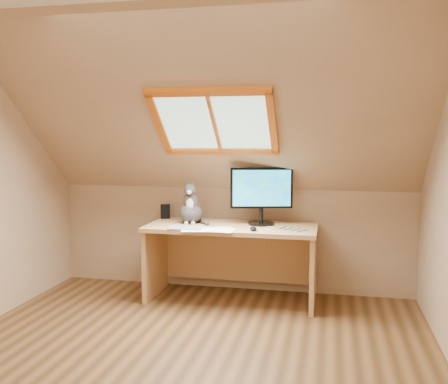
# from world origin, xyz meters

# --- Properties ---
(ground) EXTENTS (3.50, 3.50, 0.00)m
(ground) POSITION_xyz_m (0.00, 0.00, 0.00)
(ground) COLOR brown
(ground) RESTS_ON ground
(room_shell) EXTENTS (3.52, 3.52, 2.41)m
(room_shell) POSITION_xyz_m (0.00, -0.09, 1.43)
(room_shell) COLOR tan
(room_shell) RESTS_ON ground
(desk) EXTENTS (1.54, 0.67, 0.70)m
(desk) POSITION_xyz_m (0.08, 1.45, 0.48)
(desk) COLOR tan
(desk) RESTS_ON ground
(monitor) EXTENTS (0.56, 0.24, 0.52)m
(monitor) POSITION_xyz_m (0.34, 1.47, 1.00)
(monitor) COLOR black
(monitor) RESTS_ON desk
(cat) EXTENTS (0.25, 0.29, 0.40)m
(cat) POSITION_xyz_m (-0.31, 1.42, 0.85)
(cat) COLOR #413C39
(cat) RESTS_ON desk
(desk_speaker) EXTENTS (0.12, 0.12, 0.13)m
(desk_speaker) POSITION_xyz_m (-0.64, 1.63, 0.77)
(desk_speaker) COLOR black
(desk_speaker) RESTS_ON desk
(graphics_tablet) EXTENTS (0.31, 0.23, 0.01)m
(graphics_tablet) POSITION_xyz_m (-0.28, 1.15, 0.71)
(graphics_tablet) COLOR #B2B2B7
(graphics_tablet) RESTS_ON desk
(mouse) EXTENTS (0.07, 0.11, 0.03)m
(mouse) POSITION_xyz_m (0.31, 1.16, 0.72)
(mouse) COLOR black
(mouse) RESTS_ON desk
(papers) EXTENTS (0.35, 0.30, 0.01)m
(papers) POSITION_xyz_m (-0.10, 1.12, 0.70)
(papers) COLOR white
(papers) RESTS_ON desk
(cables) EXTENTS (0.51, 0.26, 0.01)m
(cables) POSITION_xyz_m (0.54, 1.26, 0.71)
(cables) COLOR silver
(cables) RESTS_ON desk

